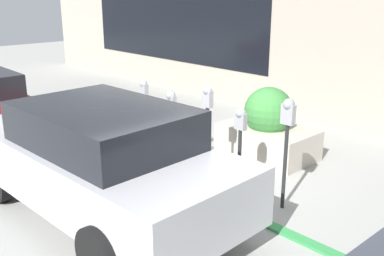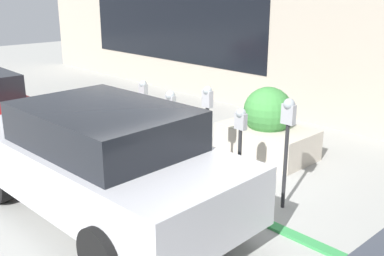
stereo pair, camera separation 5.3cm
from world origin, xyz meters
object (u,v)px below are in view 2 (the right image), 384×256
parking_meter_middle (207,114)px  parked_car_middle (100,159)px  parking_meter_farthest (144,108)px  planter_box (267,129)px  parking_meter_fourth (171,109)px  parking_meter_nearest (288,127)px  parking_meter_second (240,131)px

parking_meter_middle → parked_car_middle: 1.94m
parking_meter_farthest → parking_meter_middle: bearing=-179.3°
planter_box → parking_meter_fourth: bearing=61.2°
parking_meter_nearest → parking_meter_second: bearing=3.6°
parking_meter_middle → planter_box: parking_meter_middle is taller
parking_meter_nearest → parking_meter_fourth: bearing=2.2°
parking_meter_second → parking_meter_fourth: parking_meter_fourth is taller
parking_meter_farthest → parked_car_middle: bearing=128.6°
parking_meter_second → parking_meter_fourth: bearing=1.5°
parking_meter_nearest → parked_car_middle: (1.55, 1.98, -0.37)m
parked_car_middle → planter_box: bearing=-94.0°
parking_meter_second → parking_meter_farthest: parking_meter_farthest is taller
parking_meter_farthest → parking_meter_second: bearing=-179.1°
planter_box → parking_meter_nearest: bearing=134.1°
parking_meter_farthest → parked_car_middle: size_ratio=0.32×
parking_meter_nearest → parking_meter_farthest: parking_meter_nearest is taller
parking_meter_nearest → parking_meter_second: size_ratio=1.21×
parking_meter_second → parking_meter_middle: 0.69m
parking_meter_second → parking_meter_nearest: bearing=-176.4°
parking_meter_nearest → parking_meter_middle: bearing=2.5°
parked_car_middle → parking_meter_farthest: bearing=-53.7°
parking_meter_nearest → parking_meter_fourth: size_ratio=1.19×
parking_meter_nearest → parking_meter_fourth: parking_meter_nearest is taller
parking_meter_nearest → parking_meter_farthest: size_ratio=1.13×
parking_meter_middle → parking_meter_farthest: (1.61, 0.02, -0.21)m
planter_box → parked_car_middle: 3.48m
parking_meter_middle → parking_meter_fourth: (0.85, 0.02, -0.08)m
parking_meter_nearest → parked_car_middle: size_ratio=0.36×
parking_meter_fourth → parked_car_middle: size_ratio=0.30×
parking_meter_nearest → parking_meter_second: parking_meter_nearest is taller
parking_meter_second → parking_meter_middle: size_ratio=0.85×
parking_meter_middle → parking_meter_fourth: parking_meter_middle is taller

